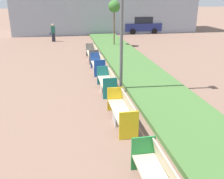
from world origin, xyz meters
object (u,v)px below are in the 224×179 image
object	(u,v)px
bench_teal_frame	(107,83)
sapling_tree_far	(114,7)
bench_blue_frame	(98,66)
parked_car_distant	(142,25)
bench_yellow_frame	(122,113)
bench_grey_frame	(93,55)
pedestrian_walking	(53,33)

from	to	relation	value
bench_teal_frame	sapling_tree_far	size ratio (longest dim) A/B	0.53
bench_blue_frame	sapling_tree_far	bearing A→B (deg)	72.58
bench_teal_frame	sapling_tree_far	distance (m)	11.33
bench_blue_frame	parked_car_distant	xyz separation A→B (m)	(6.99, 14.98, 0.55)
bench_blue_frame	sapling_tree_far	distance (m)	8.38
bench_yellow_frame	parked_car_distant	distance (m)	22.56
bench_blue_frame	bench_grey_frame	distance (m)	2.96
bench_teal_frame	pedestrian_walking	size ratio (longest dim) A/B	1.21
bench_teal_frame	sapling_tree_far	bearing A→B (deg)	77.59
bench_yellow_frame	sapling_tree_far	world-z (taller)	sapling_tree_far
bench_yellow_frame	bench_grey_frame	xyz separation A→B (m)	(0.00, 9.44, 0.00)
bench_yellow_frame	pedestrian_walking	bearing A→B (deg)	99.25
bench_teal_frame	bench_grey_frame	world-z (taller)	same
bench_blue_frame	pedestrian_walking	world-z (taller)	pedestrian_walking
bench_grey_frame	sapling_tree_far	distance (m)	5.87
sapling_tree_far	pedestrian_walking	xyz separation A→B (m)	(-5.19, 3.45, -2.41)
bench_yellow_frame	pedestrian_walking	distance (m)	17.66
bench_teal_frame	bench_blue_frame	size ratio (longest dim) A/B	1.05
bench_grey_frame	sapling_tree_far	world-z (taller)	sapling_tree_far
bench_blue_frame	sapling_tree_far	xyz separation A→B (m)	(2.36, 7.51, 2.89)
bench_teal_frame	bench_blue_frame	world-z (taller)	same
bench_yellow_frame	parked_car_distant	bearing A→B (deg)	71.95
bench_blue_frame	bench_grey_frame	xyz separation A→B (m)	(0.01, 2.96, 0.01)
bench_blue_frame	bench_teal_frame	bearing A→B (deg)	-89.98
bench_yellow_frame	pedestrian_walking	size ratio (longest dim) A/B	1.37
bench_teal_frame	bench_blue_frame	distance (m)	3.19
bench_blue_frame	bench_grey_frame	bearing A→B (deg)	89.89
bench_grey_frame	sapling_tree_far	xyz separation A→B (m)	(2.35, 4.54, 2.87)
bench_teal_frame	bench_grey_frame	bearing A→B (deg)	89.96
bench_teal_frame	parked_car_distant	size ratio (longest dim) A/B	0.48
bench_blue_frame	bench_yellow_frame	bearing A→B (deg)	-89.96
bench_yellow_frame	bench_grey_frame	world-z (taller)	same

